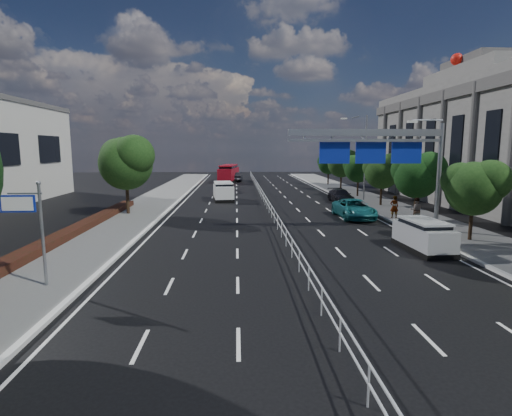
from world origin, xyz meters
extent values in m
plane|color=black|center=(0.00, 0.00, 0.00)|extent=(160.00, 160.00, 0.00)
cube|color=slate|center=(-11.50, 0.00, 0.07)|extent=(5.00, 140.00, 0.14)
cube|color=silver|center=(-9.00, 0.00, 0.07)|extent=(0.25, 140.00, 0.15)
cube|color=silver|center=(0.00, 22.50, 1.00)|extent=(0.05, 85.00, 0.05)
cube|color=silver|center=(0.00, 22.50, 0.55)|extent=(0.05, 85.00, 0.05)
cube|color=black|center=(-13.30, 5.00, 0.36)|extent=(1.00, 36.00, 0.44)
cylinder|color=gray|center=(-10.50, 0.00, 2.10)|extent=(0.12, 0.12, 4.20)
sphere|color=gray|center=(-10.50, 0.00, 4.25)|extent=(0.18, 0.18, 0.18)
cylinder|color=gray|center=(-11.05, 0.00, 3.85)|extent=(1.30, 0.07, 0.07)
cube|color=#0D2299|center=(-11.35, 0.00, 3.45)|extent=(1.35, 0.06, 0.68)
cube|color=white|center=(-11.35, 0.04, 3.45)|extent=(1.20, 0.01, 0.54)
cube|color=white|center=(-11.35, -0.04, 3.45)|extent=(1.20, 0.01, 0.54)
cylinder|color=gray|center=(10.60, 10.00, 3.60)|extent=(0.28, 0.28, 7.20)
cube|color=gray|center=(5.60, 10.00, 6.60)|extent=(10.20, 0.25, 0.45)
cube|color=gray|center=(5.60, 10.00, 6.10)|extent=(10.20, 0.18, 0.18)
cylinder|color=gray|center=(9.60, 10.00, 7.40)|extent=(2.00, 0.10, 0.10)
cube|color=silver|center=(8.60, 10.00, 7.30)|extent=(0.60, 0.25, 0.15)
cube|color=#0D2299|center=(8.40, 10.18, 5.30)|extent=(2.00, 0.08, 1.40)
cube|color=white|center=(8.40, 10.23, 5.30)|extent=(1.80, 0.02, 1.20)
cube|color=#0D2299|center=(6.00, 10.18, 5.30)|extent=(2.00, 0.08, 1.40)
cube|color=white|center=(6.00, 10.23, 5.30)|extent=(1.80, 0.02, 1.20)
cube|color=#0D2299|center=(3.60, 10.18, 5.30)|extent=(2.00, 0.08, 1.40)
cube|color=white|center=(3.60, 10.23, 5.30)|extent=(1.80, 0.02, 1.20)
cylinder|color=gray|center=(10.80, 26.00, 4.50)|extent=(0.16, 0.16, 9.00)
cylinder|color=gray|center=(9.60, 26.00, 8.80)|extent=(0.10, 2.40, 0.10)
cube|color=silver|center=(8.40, 26.00, 8.65)|extent=(0.60, 0.25, 0.15)
cube|color=#4C4947|center=(16.90, 22.00, 10.60)|extent=(0.40, 36.00, 1.00)
sphere|color=#B2140C|center=(17.80, 22.00, 13.80)|extent=(1.10, 1.10, 1.10)
cylinder|color=black|center=(-12.00, 18.00, 1.75)|extent=(0.28, 0.28, 3.50)
sphere|color=#153310|center=(-12.00, 18.00, 4.34)|extent=(4.40, 4.40, 4.40)
sphere|color=#153310|center=(-11.12, 17.34, 5.04)|extent=(3.30, 3.30, 3.30)
sphere|color=#153310|center=(-12.77, 18.66, 4.90)|extent=(3.08, 3.08, 3.08)
cylinder|color=black|center=(11.20, 7.00, 1.30)|extent=(0.21, 0.21, 2.60)
sphere|color=#153310|center=(11.20, 7.00, 3.22)|extent=(3.20, 3.20, 3.20)
sphere|color=#153310|center=(11.84, 6.52, 3.74)|extent=(2.40, 2.40, 2.40)
sphere|color=#153310|center=(10.64, 7.48, 3.64)|extent=(2.24, 2.24, 2.24)
cylinder|color=black|center=(11.20, 14.50, 1.40)|extent=(0.22, 0.22, 2.80)
sphere|color=black|center=(11.20, 14.50, 3.47)|extent=(3.50, 3.50, 3.50)
sphere|color=black|center=(11.90, 13.97, 4.03)|extent=(2.62, 2.62, 2.62)
sphere|color=black|center=(10.59, 15.03, 3.92)|extent=(2.45, 2.45, 2.45)
cylinder|color=black|center=(11.20, 22.00, 1.35)|extent=(0.22, 0.22, 2.70)
sphere|color=#153310|center=(11.20, 22.00, 3.35)|extent=(3.30, 3.30, 3.30)
sphere|color=#153310|center=(11.86, 21.50, 3.89)|extent=(2.48, 2.48, 2.47)
sphere|color=#153310|center=(10.62, 22.50, 3.78)|extent=(2.31, 2.31, 2.31)
cylinder|color=black|center=(11.20, 29.50, 1.32)|extent=(0.21, 0.21, 2.65)
sphere|color=black|center=(11.20, 29.50, 3.29)|extent=(3.20, 3.20, 3.20)
sphere|color=black|center=(11.84, 29.02, 3.82)|extent=(2.40, 2.40, 2.40)
sphere|color=black|center=(10.64, 29.98, 3.71)|extent=(2.24, 2.24, 2.24)
cylinder|color=black|center=(11.20, 37.00, 1.43)|extent=(0.23, 0.23, 2.85)
sphere|color=#153310|center=(11.20, 37.00, 3.53)|extent=(3.60, 3.60, 3.60)
sphere|color=#153310|center=(11.92, 36.46, 4.10)|extent=(2.70, 2.70, 2.70)
sphere|color=#153310|center=(10.57, 37.54, 3.99)|extent=(2.52, 2.52, 2.52)
cylinder|color=black|center=(11.20, 44.50, 1.30)|extent=(0.21, 0.21, 2.60)
sphere|color=black|center=(11.20, 44.50, 3.22)|extent=(3.10, 3.10, 3.10)
sphere|color=black|center=(11.82, 44.03, 3.74)|extent=(2.32, 2.33, 2.32)
sphere|color=black|center=(10.66, 44.97, 3.64)|extent=(2.17, 2.17, 2.17)
cube|color=black|center=(-4.25, 27.25, 0.16)|extent=(2.46, 4.78, 0.33)
cube|color=white|center=(-4.25, 27.25, 0.96)|extent=(2.41, 4.69, 1.36)
cube|color=black|center=(-4.25, 27.25, 1.64)|extent=(2.12, 3.42, 0.60)
cube|color=white|center=(-4.25, 27.25, 1.94)|extent=(2.23, 3.70, 0.12)
cylinder|color=black|center=(-4.91, 25.68, 0.34)|extent=(0.36, 0.70, 0.68)
cylinder|color=black|center=(-3.28, 25.85, 0.34)|extent=(0.36, 0.70, 0.68)
cylinder|color=black|center=(-5.22, 28.64, 0.34)|extent=(0.36, 0.70, 0.68)
cylinder|color=black|center=(-3.59, 28.81, 0.34)|extent=(0.36, 0.70, 0.68)
cube|color=black|center=(-4.10, 51.50, 0.14)|extent=(3.56, 9.73, 0.28)
cube|color=maroon|center=(-4.10, 51.50, 1.36)|extent=(3.49, 9.54, 1.93)
cube|color=black|center=(-4.10, 51.50, 2.33)|extent=(2.95, 6.93, 0.85)
cube|color=maroon|center=(-4.10, 51.50, 2.76)|extent=(3.12, 7.50, 0.17)
cylinder|color=black|center=(-5.45, 48.58, 0.29)|extent=(0.33, 0.61, 0.59)
cylinder|color=black|center=(-3.60, 48.32, 0.29)|extent=(0.33, 0.61, 0.59)
cylinder|color=black|center=(-4.60, 54.67, 0.29)|extent=(0.33, 0.61, 0.59)
cylinder|color=black|center=(-2.75, 54.42, 0.29)|extent=(0.33, 0.61, 0.59)
imported|color=#B3B6BB|center=(-4.12, 36.08, 0.73)|extent=(1.87, 4.32, 1.45)
imported|color=black|center=(-2.70, 52.54, 0.78)|extent=(1.96, 4.81, 1.55)
cube|color=black|center=(7.43, 5.14, 0.14)|extent=(1.97, 4.23, 0.28)
cube|color=#9EA1A5|center=(7.43, 5.14, 0.83)|extent=(1.93, 4.14, 1.17)
cube|color=black|center=(7.43, 5.14, 1.41)|extent=(1.74, 3.00, 0.52)
cube|color=#9EA1A5|center=(7.43, 5.14, 1.67)|extent=(1.82, 3.25, 0.10)
cylinder|color=black|center=(6.78, 3.76, 0.29)|extent=(0.28, 0.59, 0.58)
cylinder|color=black|center=(8.22, 3.84, 0.29)|extent=(0.28, 0.59, 0.58)
cylinder|color=black|center=(6.64, 6.44, 0.29)|extent=(0.28, 0.59, 0.58)
cylinder|color=black|center=(8.08, 6.51, 0.29)|extent=(0.28, 0.59, 0.58)
imported|color=#155C62|center=(6.66, 15.58, 0.75)|extent=(2.59, 5.47, 1.51)
imported|color=black|center=(8.09, 25.24, 0.67)|extent=(2.06, 4.68, 1.34)
imported|color=gray|center=(9.60, 14.68, 1.03)|extent=(0.67, 0.47, 1.77)
imported|color=gray|center=(10.49, 12.82, 1.06)|extent=(1.01, 0.85, 1.84)
camera|label=1|loc=(-2.82, -15.82, 5.58)|focal=28.00mm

